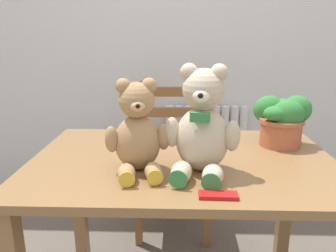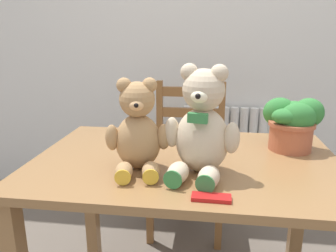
{
  "view_description": "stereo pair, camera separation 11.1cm",
  "coord_description": "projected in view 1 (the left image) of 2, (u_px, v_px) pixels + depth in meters",
  "views": [
    {
      "loc": [
        -0.02,
        -0.8,
        1.22
      ],
      "look_at": [
        -0.05,
        0.27,
        0.91
      ],
      "focal_mm": 35.0,
      "sensor_mm": 36.0,
      "label": 1
    },
    {
      "loc": [
        0.09,
        -0.79,
        1.22
      ],
      "look_at": [
        -0.05,
        0.27,
        0.91
      ],
      "focal_mm": 35.0,
      "sensor_mm": 36.0,
      "label": 2
    }
  ],
  "objects": [
    {
      "name": "teddy_bear_left",
      "position": [
        138.0,
        132.0,
        1.11
      ],
      "size": [
        0.23,
        0.24,
        0.32
      ],
      "rotation": [
        0.0,
        0.0,
        3.32
      ],
      "color": "tan",
      "rests_on": "dining_table"
    },
    {
      "name": "radiator",
      "position": [
        205.0,
        156.0,
        2.49
      ],
      "size": [
        0.61,
        0.1,
        0.71
      ],
      "color": "white",
      "rests_on": "ground_plane"
    },
    {
      "name": "teddy_bear_right",
      "position": [
        202.0,
        127.0,
        1.1
      ],
      "size": [
        0.26,
        0.28,
        0.37
      ],
      "rotation": [
        0.0,
        0.0,
        2.95
      ],
      "color": "beige",
      "rests_on": "dining_table"
    },
    {
      "name": "potted_plant",
      "position": [
        282.0,
        119.0,
        1.38
      ],
      "size": [
        0.23,
        0.19,
        0.21
      ],
      "color": "#B25B3D",
      "rests_on": "dining_table"
    },
    {
      "name": "dining_table",
      "position": [
        183.0,
        187.0,
        1.29
      ],
      "size": [
        1.16,
        0.77,
        0.76
      ],
      "color": "olive",
      "rests_on": "ground_plane"
    },
    {
      "name": "wall_back",
      "position": [
        182.0,
        21.0,
        2.3
      ],
      "size": [
        8.0,
        0.04,
        2.6
      ],
      "primitive_type": "cube",
      "color": "silver",
      "rests_on": "ground_plane"
    },
    {
      "name": "wooden_chair_behind",
      "position": [
        174.0,
        156.0,
        2.07
      ],
      "size": [
        0.44,
        0.42,
        0.93
      ],
      "rotation": [
        0.0,
        0.0,
        3.14
      ],
      "color": "brown",
      "rests_on": "ground_plane"
    },
    {
      "name": "chocolate_bar",
      "position": [
        218.0,
        195.0,
        0.96
      ],
      "size": [
        0.12,
        0.05,
        0.01
      ],
      "primitive_type": "cube",
      "rotation": [
        0.0,
        0.0,
        -0.02
      ],
      "color": "red",
      "rests_on": "dining_table"
    }
  ]
}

